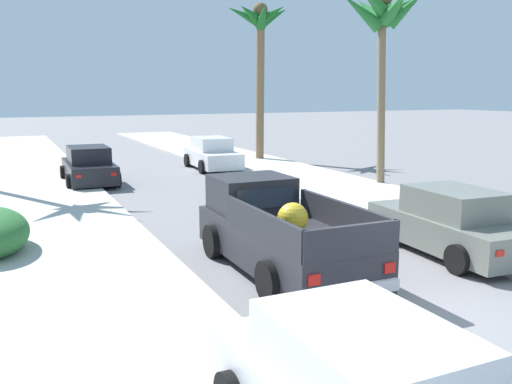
# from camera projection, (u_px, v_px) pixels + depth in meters

# --- Properties ---
(ground_plane) EXTENTS (160.00, 160.00, 0.00)m
(ground_plane) POSITION_uv_depth(u_px,v_px,m) (431.00, 321.00, 9.08)
(ground_plane) COLOR slate
(sidewalk_left) EXTENTS (4.76, 60.00, 0.12)m
(sidewalk_left) POSITION_uv_depth(u_px,v_px,m) (40.00, 208.00, 17.61)
(sidewalk_left) COLOR beige
(sidewalk_left) RESTS_ON ground
(sidewalk_right) EXTENTS (4.76, 60.00, 0.12)m
(sidewalk_right) POSITION_uv_depth(u_px,v_px,m) (322.00, 185.00, 21.96)
(sidewalk_right) COLOR beige
(sidewalk_right) RESTS_ON ground
(curb_left) EXTENTS (0.16, 60.00, 0.10)m
(curb_left) POSITION_uv_depth(u_px,v_px,m) (72.00, 205.00, 18.01)
(curb_left) COLOR silver
(curb_left) RESTS_ON ground
(curb_right) EXTENTS (0.16, 60.00, 0.10)m
(curb_right) POSITION_uv_depth(u_px,v_px,m) (301.00, 187.00, 21.56)
(curb_right) COLOR silver
(curb_right) RESTS_ON ground
(pickup_truck) EXTENTS (2.24, 5.22, 1.80)m
(pickup_truck) POSITION_uv_depth(u_px,v_px,m) (277.00, 233.00, 11.67)
(pickup_truck) COLOR #28282D
(pickup_truck) RESTS_ON ground
(car_left_near) EXTENTS (2.07, 4.28, 1.54)m
(car_left_near) POSITION_uv_depth(u_px,v_px,m) (89.00, 167.00, 22.38)
(car_left_near) COLOR black
(car_left_near) RESTS_ON ground
(car_left_mid) EXTENTS (2.18, 4.33, 1.54)m
(car_left_mid) POSITION_uv_depth(u_px,v_px,m) (212.00, 154.00, 26.68)
(car_left_mid) COLOR silver
(car_left_mid) RESTS_ON ground
(car_right_mid) EXTENTS (2.19, 4.33, 1.54)m
(car_right_mid) POSITION_uv_depth(u_px,v_px,m) (451.00, 223.00, 12.77)
(car_right_mid) COLOR slate
(car_right_mid) RESTS_ON ground
(palm_tree_left_fore) EXTENTS (3.53, 3.56, 7.60)m
(palm_tree_left_fore) POSITION_uv_depth(u_px,v_px,m) (384.00, 21.00, 21.10)
(palm_tree_left_fore) COLOR #846B4C
(palm_tree_left_fore) RESTS_ON ground
(palm_tree_right_fore) EXTENTS (3.41, 3.71, 8.27)m
(palm_tree_right_fore) POSITION_uv_depth(u_px,v_px,m) (260.00, 34.00, 28.89)
(palm_tree_right_fore) COLOR brown
(palm_tree_right_fore) RESTS_ON ground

